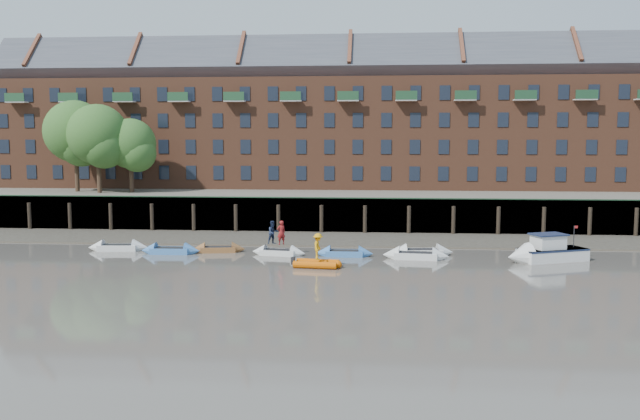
# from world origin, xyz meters

# --- Properties ---
(ground) EXTENTS (220.00, 220.00, 0.00)m
(ground) POSITION_xyz_m (0.00, 0.00, 0.00)
(ground) COLOR #5B554E
(ground) RESTS_ON ground
(foreshore) EXTENTS (110.00, 8.00, 0.50)m
(foreshore) POSITION_xyz_m (0.00, 18.00, 0.00)
(foreshore) COLOR #3D382F
(foreshore) RESTS_ON ground
(mud_band) EXTENTS (110.00, 1.60, 0.10)m
(mud_band) POSITION_xyz_m (0.00, 14.60, 0.00)
(mud_band) COLOR #4C4336
(mud_band) RESTS_ON ground
(river_wall) EXTENTS (110.00, 1.23, 3.30)m
(river_wall) POSITION_xyz_m (-0.00, 22.38, 1.59)
(river_wall) COLOR #2D2A26
(river_wall) RESTS_ON ground
(bank_terrace) EXTENTS (110.00, 28.00, 3.20)m
(bank_terrace) POSITION_xyz_m (0.00, 36.00, 1.60)
(bank_terrace) COLOR #5E594D
(bank_terrace) RESTS_ON ground
(apartment_terrace) EXTENTS (80.60, 15.56, 20.98)m
(apartment_terrace) POSITION_xyz_m (-0.00, 36.99, 12.82)
(apartment_terrace) COLOR brown
(apartment_terrace) RESTS_ON bank_terrace
(tree_cluster) EXTENTS (11.76, 7.74, 9.40)m
(tree_cluster) POSITION_xyz_m (-25.62, 27.35, 9.00)
(tree_cluster) COLOR #3A281C
(tree_cluster) RESTS_ON bank_terrace
(rowboat_0) EXTENTS (4.78, 1.79, 1.35)m
(rowboat_0) POSITION_xyz_m (-17.04, 10.85, 0.24)
(rowboat_0) COLOR silver
(rowboat_0) RESTS_ON ground
(rowboat_1) EXTENTS (4.53, 1.39, 1.31)m
(rowboat_1) POSITION_xyz_m (-12.53, 9.80, 0.23)
(rowboat_1) COLOR #3E72B3
(rowboat_1) RESTS_ON ground
(rowboat_2) EXTENTS (4.26, 1.90, 1.20)m
(rowboat_2) POSITION_xyz_m (-9.07, 10.80, 0.21)
(rowboat_2) COLOR brown
(rowboat_2) RESTS_ON ground
(rowboat_3) EXTENTS (4.26, 1.84, 1.20)m
(rowboat_3) POSITION_xyz_m (-4.26, 9.84, 0.21)
(rowboat_3) COLOR silver
(rowboat_3) RESTS_ON ground
(rowboat_4) EXTENTS (4.27, 1.25, 1.24)m
(rowboat_4) POSITION_xyz_m (0.69, 9.77, 0.22)
(rowboat_4) COLOR #3E72B3
(rowboat_4) RESTS_ON ground
(rowboat_5) EXTENTS (4.91, 1.85, 1.39)m
(rowboat_5) POSITION_xyz_m (5.92, 9.09, 0.25)
(rowboat_5) COLOR silver
(rowboat_5) RESTS_ON ground
(rowboat_6) EXTENTS (4.83, 1.90, 1.36)m
(rowboat_6) POSITION_xyz_m (6.44, 10.59, 0.24)
(rowboat_6) COLOR silver
(rowboat_6) RESTS_ON ground
(rib_tender) EXTENTS (3.31, 1.87, 0.56)m
(rib_tender) POSITION_xyz_m (-0.86, 5.30, 0.24)
(rib_tender) COLOR #D65805
(rib_tender) RESTS_ON ground
(motor_launch) EXTENTS (6.39, 4.17, 2.51)m
(motor_launch) POSITION_xyz_m (14.71, 8.80, 0.64)
(motor_launch) COLOR silver
(motor_launch) RESTS_ON ground
(person_rower_a) EXTENTS (0.79, 0.72, 1.80)m
(person_rower_a) POSITION_xyz_m (-4.05, 9.86, 1.71)
(person_rower_a) COLOR maroon
(person_rower_a) RESTS_ON rowboat_3
(person_rower_b) EXTENTS (1.08, 1.03, 1.75)m
(person_rower_b) POSITION_xyz_m (-4.71, 10.08, 1.68)
(person_rower_b) COLOR #19233F
(person_rower_b) RESTS_ON rowboat_3
(person_rib_crew) EXTENTS (0.74, 1.21, 1.81)m
(person_rib_crew) POSITION_xyz_m (-0.88, 5.30, 1.43)
(person_rib_crew) COLOR orange
(person_rib_crew) RESTS_ON rib_tender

